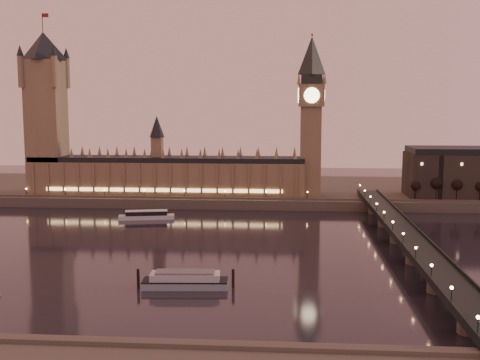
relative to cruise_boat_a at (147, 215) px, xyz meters
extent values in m
plane|color=black|center=(41.34, -67.37, -2.23)|extent=(700.00, 700.00, 0.00)
cube|color=#423D35|center=(71.34, 97.63, 0.77)|extent=(560.00, 130.00, 6.00)
cube|color=brown|center=(1.34, 53.63, 14.77)|extent=(180.00, 26.00, 22.00)
cube|color=black|center=(1.34, 53.63, 27.37)|extent=(180.00, 22.00, 3.20)
cube|color=#FFCC7F|center=(1.34, 40.13, 8.77)|extent=(153.00, 0.25, 2.20)
cube|color=brown|center=(-78.66, 53.63, 47.77)|extent=(22.00, 22.00, 88.00)
cone|color=black|center=(-78.66, 53.63, 100.77)|extent=(31.68, 31.68, 18.00)
cylinder|color=black|center=(-78.66, 53.63, 115.77)|extent=(0.44, 0.44, 12.00)
cube|color=maroon|center=(-76.46, 53.63, 120.27)|extent=(4.00, 0.15, 2.50)
cube|color=brown|center=(95.34, 53.63, 32.77)|extent=(13.00, 13.00, 58.00)
cube|color=brown|center=(95.34, 53.63, 68.77)|extent=(16.00, 16.00, 14.00)
cylinder|color=#FFEAA5|center=(95.34, 45.45, 68.77)|extent=(9.60, 0.35, 9.60)
cylinder|color=#FFEAA5|center=(87.16, 53.63, 68.77)|extent=(0.35, 9.60, 9.60)
cube|color=black|center=(95.34, 53.63, 78.77)|extent=(13.00, 13.00, 6.00)
cone|color=black|center=(95.34, 53.63, 93.77)|extent=(17.68, 17.68, 24.00)
sphere|color=gold|center=(95.34, 53.63, 106.77)|extent=(2.00, 2.00, 2.00)
cube|color=black|center=(133.34, -67.37, 5.77)|extent=(13.00, 260.00, 2.00)
cube|color=black|center=(127.04, -67.37, 7.27)|extent=(0.60, 260.00, 1.00)
cube|color=black|center=(139.64, -67.37, 7.27)|extent=(0.60, 260.00, 1.00)
cylinder|color=black|center=(161.12, 41.63, 8.31)|extent=(0.70, 0.70, 9.08)
sphere|color=black|center=(161.12, 41.63, 13.06)|extent=(6.06, 6.06, 6.06)
cylinder|color=black|center=(174.03, 41.63, 8.31)|extent=(0.70, 0.70, 9.08)
sphere|color=black|center=(174.03, 41.63, 13.06)|extent=(6.06, 6.06, 6.06)
cylinder|color=black|center=(186.94, 41.63, 8.31)|extent=(0.70, 0.70, 9.08)
sphere|color=black|center=(186.94, 41.63, 13.06)|extent=(6.06, 6.06, 6.06)
cube|color=silver|center=(0.00, 0.00, -1.07)|extent=(32.34, 12.83, 2.32)
cube|color=black|center=(0.00, 0.00, 1.25)|extent=(24.03, 10.03, 2.32)
cube|color=silver|center=(0.00, 0.00, 2.62)|extent=(24.71, 10.42, 0.42)
cube|color=#7E96A1|center=(43.57, -125.75, -0.98)|extent=(31.23, 10.70, 2.50)
cube|color=black|center=(43.57, -125.75, 0.51)|extent=(31.23, 10.70, 0.48)
cube|color=silver|center=(43.57, -125.75, 1.99)|extent=(25.42, 9.35, 2.50)
cube|color=#595B5E|center=(43.57, -125.75, 3.58)|extent=(21.52, 8.14, 0.67)
cylinder|color=black|center=(26.34, -125.93, 1.03)|extent=(1.06, 1.06, 6.53)
cylinder|color=black|center=(60.81, -123.58, 1.03)|extent=(1.06, 1.06, 6.53)
camera|label=1|loc=(79.34, -334.47, 64.38)|focal=45.00mm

